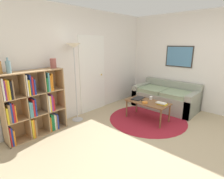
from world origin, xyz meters
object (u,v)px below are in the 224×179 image
object	(u,v)px
bottle_middle	(8,67)
laptop	(138,98)
cup	(151,98)
couch	(166,98)
floor_lamp	(74,55)
bowl	(145,102)
bookshelf	(32,105)
coffee_table	(148,104)
vase_on_shelf	(53,63)

from	to	relation	value
bottle_middle	laptop	bearing A→B (deg)	-20.15
cup	bottle_middle	size ratio (longest dim) A/B	0.30
cup	couch	bearing A→B (deg)	1.07
bottle_middle	cup	bearing A→B (deg)	-23.97
floor_lamp	couch	world-z (taller)	floor_lamp
bowl	laptop	bearing A→B (deg)	61.46
bowl	bottle_middle	size ratio (longest dim) A/B	0.48
bookshelf	bottle_middle	size ratio (longest dim) A/B	4.95
bookshelf	floor_lamp	distance (m)	1.35
floor_lamp	bowl	distance (m)	1.92
coffee_table	vase_on_shelf	xyz separation A→B (m)	(-1.66, 1.25, 0.99)
coffee_table	cup	xyz separation A→B (m)	(0.19, 0.04, 0.09)
bookshelf	coffee_table	size ratio (longest dim) A/B	1.30
cup	coffee_table	bearing A→B (deg)	-169.64
floor_lamp	laptop	distance (m)	1.85
coffee_table	bowl	xyz separation A→B (m)	(-0.14, -0.01, 0.07)
bottle_middle	vase_on_shelf	size ratio (longest dim) A/B	1.33
bowl	coffee_table	bearing A→B (deg)	2.70
bookshelf	cup	size ratio (longest dim) A/B	16.45
coffee_table	floor_lamp	bearing A→B (deg)	133.91
bookshelf	bottle_middle	distance (m)	0.83
couch	bottle_middle	size ratio (longest dim) A/B	6.42
bookshelf	floor_lamp	size ratio (longest dim) A/B	0.72
bookshelf	bottle_middle	xyz separation A→B (m)	(-0.32, -0.03, 0.77)
bottle_middle	floor_lamp	bearing A→B (deg)	-0.69
coffee_table	laptop	size ratio (longest dim) A/B	2.68
laptop	cup	bearing A→B (deg)	-58.88
laptop	vase_on_shelf	xyz separation A→B (m)	(-1.69, 0.95, 0.94)
bookshelf	bottle_middle	bearing A→B (deg)	-175.51
cup	floor_lamp	bearing A→B (deg)	139.12
vase_on_shelf	bookshelf	bearing A→B (deg)	179.78
floor_lamp	bottle_middle	bearing A→B (deg)	179.31
floor_lamp	bottle_middle	xyz separation A→B (m)	(-1.32, 0.02, -0.14)
couch	floor_lamp	bearing A→B (deg)	152.67
vase_on_shelf	bottle_middle	bearing A→B (deg)	-178.38
coffee_table	laptop	world-z (taller)	laptop
coffee_table	cup	world-z (taller)	cup
floor_lamp	cup	size ratio (longest dim) A/B	22.69
floor_lamp	bottle_middle	size ratio (longest dim) A/B	6.82
coffee_table	bottle_middle	world-z (taller)	bottle_middle
bowl	vase_on_shelf	bearing A→B (deg)	140.38
couch	bowl	bearing A→B (deg)	-177.25
coffee_table	cup	distance (m)	0.21
cup	bottle_middle	xyz separation A→B (m)	(-2.68, 1.19, 0.92)
bowl	cup	bearing A→B (deg)	7.20
coffee_table	bowl	distance (m)	0.15
floor_lamp	cup	world-z (taller)	floor_lamp
coffee_table	laptop	bearing A→B (deg)	84.22
laptop	bowl	distance (m)	0.35
bookshelf	floor_lamp	xyz separation A→B (m)	(1.00, -0.04, 0.90)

